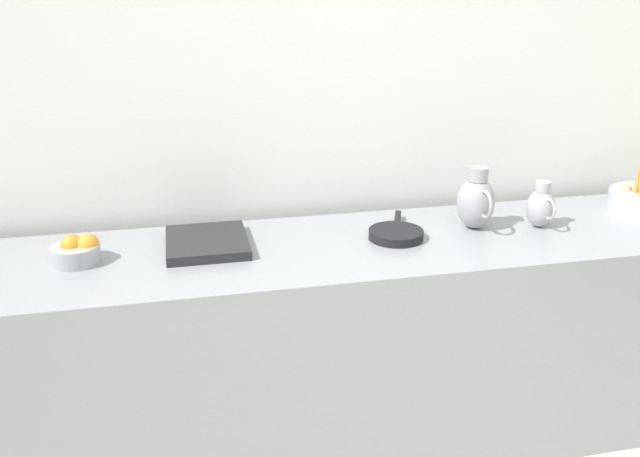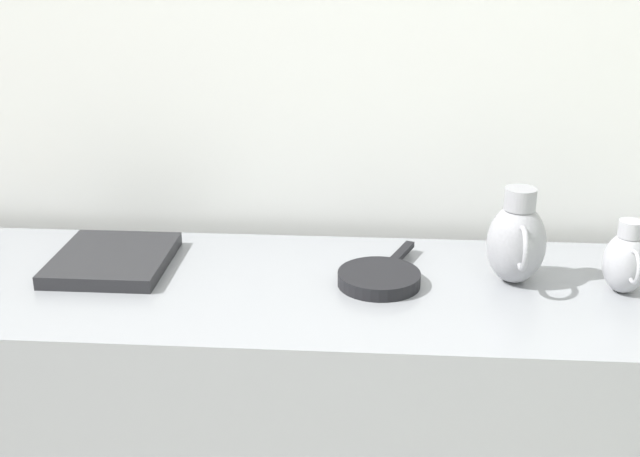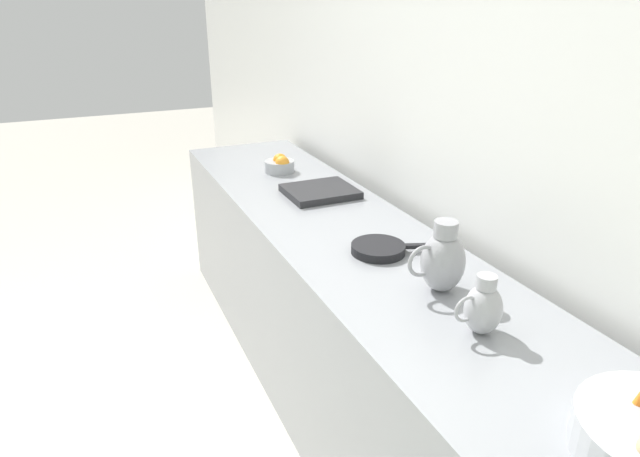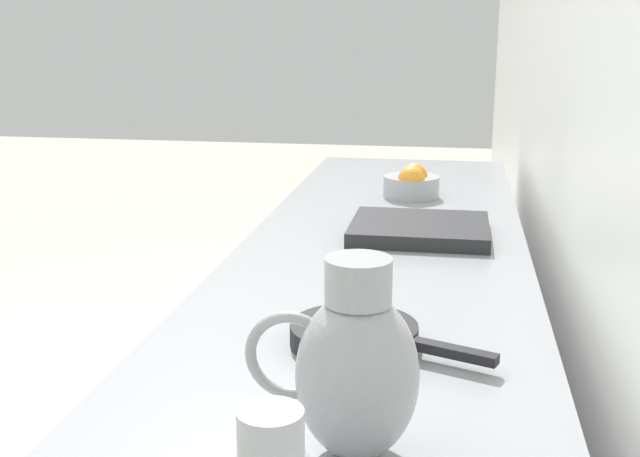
{
  "view_description": "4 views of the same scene",
  "coord_description": "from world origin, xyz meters",
  "px_view_note": "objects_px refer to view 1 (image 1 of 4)",
  "views": [
    {
      "loc": [
        0.75,
        -0.73,
        1.82
      ],
      "look_at": [
        -1.35,
        -0.27,
        1.01
      ],
      "focal_mm": 36.9,
      "sensor_mm": 36.0,
      "label": 1
    },
    {
      "loc": [
        0.36,
        0.05,
        1.75
      ],
      "look_at": [
        -1.36,
        -0.07,
        1.09
      ],
      "focal_mm": 44.82,
      "sensor_mm": 36.0,
      "label": 2
    },
    {
      "loc": [
        -0.5,
        1.77,
        1.81
      ],
      "look_at": [
        -1.3,
        -0.03,
        0.99
      ],
      "focal_mm": 31.06,
      "sensor_mm": 36.0,
      "label": 3
    },
    {
      "loc": [
        -1.66,
        1.3,
        1.4
      ],
      "look_at": [
        -1.41,
        -0.18,
        1.02
      ],
      "focal_mm": 44.87,
      "sensor_mm": 36.0,
      "label": 4
    }
  ],
  "objects_px": {
    "metal_pitcher_short": "(541,207)",
    "skillet_on_counter": "(396,234)",
    "orange_bowl": "(77,251)",
    "metal_pitcher_tall": "(476,201)"
  },
  "relations": [
    {
      "from": "metal_pitcher_short",
      "to": "skillet_on_counter",
      "type": "height_order",
      "value": "metal_pitcher_short"
    },
    {
      "from": "orange_bowl",
      "to": "metal_pitcher_short",
      "type": "bearing_deg",
      "value": 89.29
    },
    {
      "from": "metal_pitcher_short",
      "to": "orange_bowl",
      "type": "bearing_deg",
      "value": -90.71
    },
    {
      "from": "skillet_on_counter",
      "to": "metal_pitcher_short",
      "type": "bearing_deg",
      "value": 89.71
    },
    {
      "from": "orange_bowl",
      "to": "skillet_on_counter",
      "type": "relative_size",
      "value": 0.5
    },
    {
      "from": "metal_pitcher_short",
      "to": "skillet_on_counter",
      "type": "bearing_deg",
      "value": -90.29
    },
    {
      "from": "metal_pitcher_tall",
      "to": "skillet_on_counter",
      "type": "distance_m",
      "value": 0.36
    },
    {
      "from": "metal_pitcher_tall",
      "to": "skillet_on_counter",
      "type": "relative_size",
      "value": 0.75
    },
    {
      "from": "orange_bowl",
      "to": "metal_pitcher_short",
      "type": "distance_m",
      "value": 1.79
    },
    {
      "from": "orange_bowl",
      "to": "metal_pitcher_tall",
      "type": "xyz_separation_m",
      "value": [
        -0.02,
        1.52,
        0.07
      ]
    }
  ]
}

